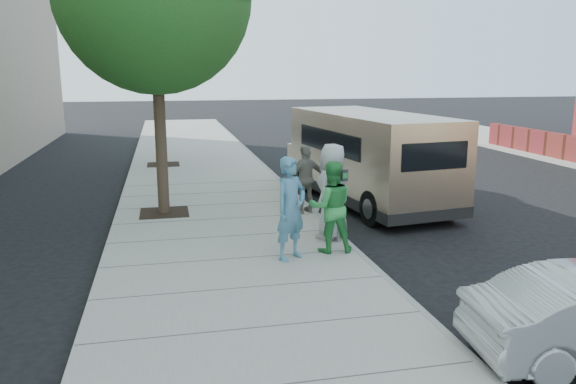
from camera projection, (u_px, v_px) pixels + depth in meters
The scene contains 10 objects.
ground at pixel (272, 240), 12.38m from camera, with size 120.00×120.00×0.00m, color black.
sidewalk at pixel (226, 240), 12.15m from camera, with size 5.00×60.00×0.15m, color gray.
curb_face at pixel (334, 233), 12.67m from camera, with size 0.12×60.00×0.16m, color gray.
tree_far at pixel (159, 36), 20.41m from camera, with size 3.92×3.80×6.49m.
parking_meter at pixel (340, 190), 11.49m from camera, with size 0.33×0.14×1.54m.
van at pixel (367, 156), 15.65m from camera, with size 3.10×7.02×2.52m.
person_officer at pixel (291, 209), 10.51m from camera, with size 0.71×0.47×1.96m, color teal.
person_green_shirt at pixel (331, 207), 10.96m from camera, with size 0.88×0.68×1.81m, color green.
person_gray_shirt at pixel (332, 191), 11.82m from camera, with size 0.99×0.65×2.03m, color #ACACAF.
person_striped_polo at pixel (306, 179), 14.01m from camera, with size 1.00×0.42×1.71m, color gray.
Camera 1 is at (-2.21, -11.67, 3.66)m, focal length 35.00 mm.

